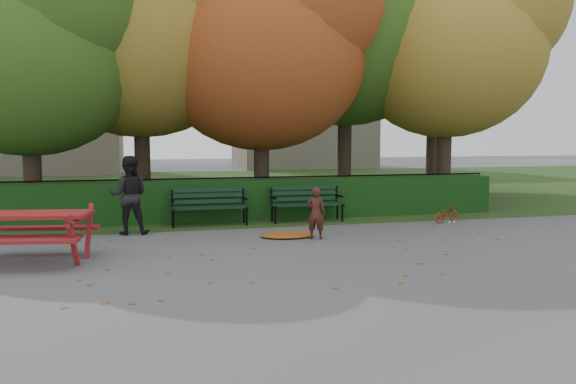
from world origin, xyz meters
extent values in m
plane|color=slate|center=(0.00, 0.00, 0.00)|extent=(90.00, 90.00, 0.00)
plane|color=#1A3811|center=(0.00, 14.00, 0.01)|extent=(90.00, 90.00, 0.00)
cube|color=#BBA995|center=(-9.00, 26.00, 7.50)|extent=(10.00, 7.00, 15.00)
cube|color=#BBA995|center=(8.00, 28.00, 6.00)|extent=(9.00, 6.00, 12.00)
cube|color=black|center=(0.00, 4.50, 0.50)|extent=(13.00, 0.90, 1.00)
cube|color=black|center=(0.00, 5.30, 0.08)|extent=(14.00, 0.04, 0.04)
cube|color=black|center=(0.00, 5.30, 1.00)|extent=(14.00, 0.04, 0.04)
cylinder|color=black|center=(-3.00, 5.30, 0.50)|extent=(0.03, 0.03, 1.00)
cylinder|color=black|center=(0.00, 5.30, 0.50)|extent=(0.03, 0.03, 1.00)
cylinder|color=black|center=(3.00, 5.30, 0.50)|extent=(0.03, 0.03, 1.00)
cylinder|color=black|center=(6.50, 5.30, 0.50)|extent=(0.03, 0.03, 1.00)
cylinder|color=black|center=(-5.50, 5.80, 1.31)|extent=(0.44, 0.44, 2.62)
ellipsoid|color=#34511A|center=(-5.50, 5.80, 4.12)|extent=(5.60, 5.60, 5.04)
cylinder|color=black|center=(-2.80, 7.00, 1.57)|extent=(0.44, 0.44, 3.15)
ellipsoid|color=olive|center=(-2.80, 7.00, 4.95)|extent=(6.40, 6.40, 5.76)
cylinder|color=black|center=(0.50, 6.20, 1.40)|extent=(0.44, 0.44, 2.80)
ellipsoid|color=brown|center=(0.50, 6.20, 4.40)|extent=(6.00, 6.00, 5.40)
sphere|color=brown|center=(1.55, 5.45, 5.75)|extent=(4.50, 4.50, 4.50)
cylinder|color=black|center=(3.50, 7.50, 1.75)|extent=(0.44, 0.44, 3.50)
ellipsoid|color=#34511A|center=(3.50, 7.50, 5.50)|extent=(6.80, 6.80, 6.12)
cylinder|color=black|center=(6.20, 6.00, 1.49)|extent=(0.44, 0.44, 2.97)
ellipsoid|color=olive|center=(6.20, 6.00, 4.68)|extent=(5.80, 5.80, 5.22)
sphere|color=olive|center=(7.21, 5.28, 5.98)|extent=(4.35, 4.35, 4.35)
cylinder|color=black|center=(8.00, 10.00, 1.57)|extent=(0.44, 0.44, 3.15)
ellipsoid|color=#34511A|center=(8.00, 10.00, 4.95)|extent=(6.00, 6.00, 5.40)
sphere|color=#34511A|center=(9.05, 9.25, 6.30)|extent=(4.50, 4.50, 4.50)
cube|color=black|center=(-1.30, 3.42, 0.44)|extent=(1.80, 0.12, 0.04)
cube|color=black|center=(-1.30, 3.60, 0.44)|extent=(1.80, 0.12, 0.04)
cube|color=black|center=(-1.30, 3.78, 0.44)|extent=(1.80, 0.12, 0.04)
cube|color=black|center=(-1.30, 3.87, 0.55)|extent=(1.80, 0.05, 0.10)
cube|color=black|center=(-1.30, 3.87, 0.70)|extent=(1.80, 0.05, 0.10)
cube|color=black|center=(-1.30, 3.87, 0.83)|extent=(1.80, 0.05, 0.10)
cube|color=black|center=(-2.15, 3.60, 0.42)|extent=(0.05, 0.55, 0.06)
cube|color=black|center=(-2.15, 3.87, 0.65)|extent=(0.05, 0.05, 0.41)
cylinder|color=black|center=(-2.15, 3.42, 0.22)|extent=(0.05, 0.05, 0.44)
cylinder|color=black|center=(-2.15, 3.78, 0.22)|extent=(0.05, 0.05, 0.44)
cube|color=black|center=(-2.15, 3.62, 0.62)|extent=(0.05, 0.45, 0.04)
cube|color=black|center=(-0.45, 3.60, 0.42)|extent=(0.05, 0.55, 0.06)
cube|color=black|center=(-0.45, 3.87, 0.65)|extent=(0.05, 0.05, 0.41)
cylinder|color=black|center=(-0.45, 3.42, 0.22)|extent=(0.05, 0.05, 0.44)
cylinder|color=black|center=(-0.45, 3.78, 0.22)|extent=(0.05, 0.05, 0.44)
cube|color=black|center=(-0.45, 3.62, 0.62)|extent=(0.05, 0.45, 0.04)
cube|color=black|center=(1.10, 3.42, 0.44)|extent=(1.80, 0.12, 0.04)
cube|color=black|center=(1.10, 3.60, 0.44)|extent=(1.80, 0.12, 0.04)
cube|color=black|center=(1.10, 3.78, 0.44)|extent=(1.80, 0.12, 0.04)
cube|color=black|center=(1.10, 3.87, 0.55)|extent=(1.80, 0.05, 0.10)
cube|color=black|center=(1.10, 3.87, 0.70)|extent=(1.80, 0.05, 0.10)
cube|color=black|center=(1.10, 3.87, 0.83)|extent=(1.80, 0.05, 0.10)
cube|color=black|center=(0.25, 3.60, 0.42)|extent=(0.05, 0.55, 0.06)
cube|color=black|center=(0.25, 3.87, 0.65)|extent=(0.05, 0.05, 0.41)
cylinder|color=black|center=(0.25, 3.42, 0.22)|extent=(0.05, 0.05, 0.44)
cylinder|color=black|center=(0.25, 3.78, 0.22)|extent=(0.05, 0.05, 0.44)
cube|color=black|center=(0.25, 3.62, 0.62)|extent=(0.05, 0.45, 0.04)
cube|color=black|center=(1.95, 3.60, 0.42)|extent=(0.05, 0.55, 0.06)
cube|color=black|center=(1.95, 3.87, 0.65)|extent=(0.05, 0.05, 0.41)
cylinder|color=black|center=(1.95, 3.42, 0.22)|extent=(0.05, 0.05, 0.44)
cylinder|color=black|center=(1.95, 3.78, 0.22)|extent=(0.05, 0.05, 0.44)
cube|color=black|center=(1.95, 3.62, 0.62)|extent=(0.05, 0.45, 0.04)
cube|color=maroon|center=(-4.66, 0.44, 0.81)|extent=(2.07, 1.13, 0.07)
cube|color=maroon|center=(-4.77, -0.20, 0.48)|extent=(1.98, 0.59, 0.05)
cube|color=maroon|center=(-4.56, 1.09, 0.48)|extent=(1.98, 0.59, 0.05)
cube|color=maroon|center=(-3.91, -0.18, 0.44)|extent=(0.16, 0.57, 0.95)
cube|color=maroon|center=(-3.74, 0.78, 0.44)|extent=(0.16, 0.57, 0.95)
cube|color=maroon|center=(-3.82, 0.30, 0.72)|extent=(0.31, 1.46, 0.07)
cube|color=maroon|center=(-4.66, 0.44, 0.44)|extent=(1.73, 0.35, 0.07)
ellipsoid|color=maroon|center=(0.11, 1.73, 0.04)|extent=(1.38, 1.18, 0.08)
imported|color=#421C15|center=(0.61, 1.34, 0.53)|extent=(0.46, 0.39, 1.07)
imported|color=black|center=(-3.10, 2.90, 0.84)|extent=(0.87, 0.70, 1.69)
imported|color=#AC1C0F|center=(4.38, 2.66, 0.21)|extent=(0.85, 0.55, 0.42)
camera|label=1|loc=(-2.80, -9.53, 2.08)|focal=35.00mm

